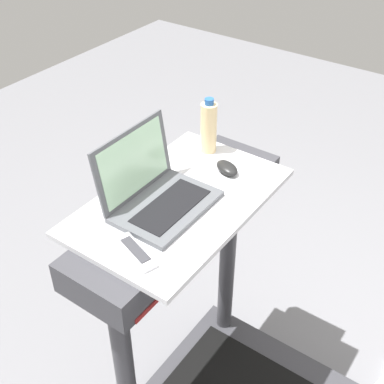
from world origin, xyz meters
name	(u,v)px	position (x,y,z in m)	size (l,w,h in m)	color
desk_board	(180,201)	(0.00, 0.70, 1.12)	(0.74, 0.47, 0.02)	silver
laptop	(156,192)	(-0.07, 0.75, 1.18)	(0.33, 0.26, 0.24)	#515459
computer_mouse	(227,168)	(0.22, 0.66, 1.15)	(0.06, 0.10, 0.03)	black
water_bottle	(209,127)	(0.30, 0.79, 1.23)	(0.06, 0.06, 0.21)	beige
tv_remote	(136,252)	(-0.29, 0.65, 1.14)	(0.09, 0.17, 0.02)	silver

